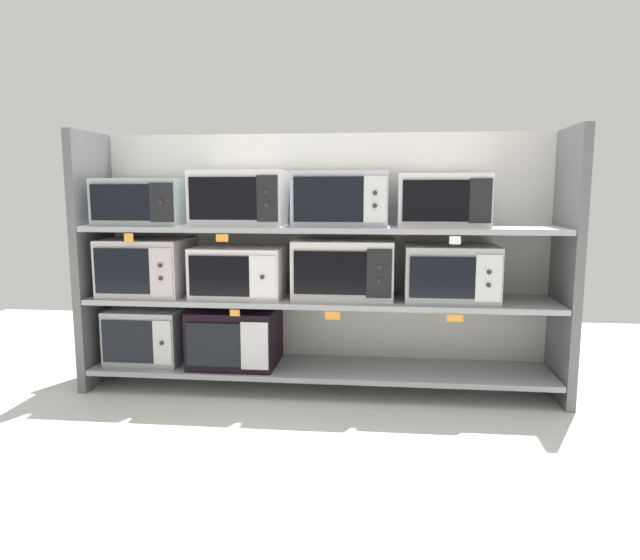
# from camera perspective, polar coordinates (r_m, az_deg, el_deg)

# --- Properties ---
(ground) EXTENTS (6.64, 6.00, 0.02)m
(ground) POSITION_cam_1_polar(r_m,az_deg,el_deg) (2.62, -2.53, -17.75)
(ground) COLOR silver
(back_panel) EXTENTS (2.84, 0.04, 1.49)m
(back_panel) POSITION_cam_1_polar(r_m,az_deg,el_deg) (3.62, 0.45, 2.12)
(back_panel) COLOR beige
(back_panel) RESTS_ON ground
(upright_left) EXTENTS (0.05, 0.47, 1.49)m
(upright_left) POSITION_cam_1_polar(r_m,az_deg,el_deg) (3.76, -20.93, 1.80)
(upright_left) COLOR #5B5B5E
(upright_left) RESTS_ON ground
(upright_right) EXTENTS (0.05, 0.47, 1.49)m
(upright_right) POSITION_cam_1_polar(r_m,az_deg,el_deg) (3.49, 22.66, 1.21)
(upright_right) COLOR #5B5B5E
(upright_right) RESTS_ON ground
(shelf_0) EXTENTS (2.64, 0.47, 0.03)m
(shelf_0) POSITION_cam_1_polar(r_m,az_deg,el_deg) (3.50, 0.00, -8.55)
(shelf_0) COLOR #99999E
(shelf_0) RESTS_ON ground
(microwave_0) EXTENTS (0.44, 0.34, 0.32)m
(microwave_0) POSITION_cam_1_polar(r_m,az_deg,el_deg) (3.70, -16.32, -5.12)
(microwave_0) COLOR #9FA5A4
(microwave_0) RESTS_ON shelf_0
(microwave_1) EXTENTS (0.49, 0.42, 0.34)m
(microwave_1) POSITION_cam_1_polar(r_m,az_deg,el_deg) (3.53, -8.15, -5.38)
(microwave_1) COLOR black
(microwave_1) RESTS_ON shelf_0
(shelf_1) EXTENTS (2.64, 0.47, 0.03)m
(shelf_1) POSITION_cam_1_polar(r_m,az_deg,el_deg) (3.40, 0.00, -1.92)
(shelf_1) COLOR #99999E
(microwave_2) EXTENTS (0.48, 0.43, 0.33)m
(microwave_2) POSITION_cam_1_polar(r_m,az_deg,el_deg) (3.62, -16.31, 1.26)
(microwave_2) COLOR #BEB1B5
(microwave_2) RESTS_ON shelf_1
(microwave_3) EXTENTS (0.51, 0.41, 0.29)m
(microwave_3) POSITION_cam_1_polar(r_m,az_deg,el_deg) (3.45, -7.72, 0.82)
(microwave_3) COLOR silver
(microwave_3) RESTS_ON shelf_1
(microwave_4) EXTENTS (0.56, 0.34, 0.33)m
(microwave_4) POSITION_cam_1_polar(r_m,az_deg,el_deg) (3.35, 2.28, 1.05)
(microwave_4) COLOR silver
(microwave_4) RESTS_ON shelf_1
(microwave_5) EXTENTS (0.50, 0.41, 0.31)m
(microwave_5) POSITION_cam_1_polar(r_m,az_deg,el_deg) (3.37, 12.45, 0.70)
(microwave_5) COLOR #9FA6A3
(microwave_5) RESTS_ON shelf_1
(price_tag_0) EXTENTS (0.06, 0.00, 0.04)m
(price_tag_0) POSITION_cam_1_polar(r_m,az_deg,el_deg) (3.25, -8.22, -3.16)
(price_tag_0) COLOR orange
(price_tag_1) EXTENTS (0.08, 0.00, 0.04)m
(price_tag_1) POSITION_cam_1_polar(r_m,az_deg,el_deg) (3.16, 1.22, -3.47)
(price_tag_1) COLOR orange
(price_tag_2) EXTENTS (0.09, 0.00, 0.04)m
(price_tag_2) POSITION_cam_1_polar(r_m,az_deg,el_deg) (3.17, 12.89, -3.62)
(price_tag_2) COLOR orange
(shelf_2) EXTENTS (2.64, 0.47, 0.03)m
(shelf_2) POSITION_cam_1_polar(r_m,az_deg,el_deg) (3.35, 0.00, 5.01)
(shelf_2) COLOR #99999E
(microwave_6) EXTENTS (0.50, 0.44, 0.26)m
(microwave_6) POSITION_cam_1_polar(r_m,az_deg,el_deg) (3.59, -16.41, 7.25)
(microwave_6) COLOR #97A7A6
(microwave_6) RESTS_ON shelf_2
(microwave_7) EXTENTS (0.52, 0.41, 0.31)m
(microwave_7) POSITION_cam_1_polar(r_m,az_deg,el_deg) (3.42, -7.63, 7.84)
(microwave_7) COLOR silver
(microwave_7) RESTS_ON shelf_2
(microwave_8) EXTENTS (0.52, 0.41, 0.30)m
(microwave_8) POSITION_cam_1_polar(r_m,az_deg,el_deg) (3.32, 2.07, 7.83)
(microwave_8) COLOR #B6B4C2
(microwave_8) RESTS_ON shelf_2
(microwave_9) EXTENTS (0.49, 0.36, 0.29)m
(microwave_9) POSITION_cam_1_polar(r_m,az_deg,el_deg) (3.33, 11.75, 7.54)
(microwave_9) COLOR silver
(microwave_9) RESTS_ON shelf_2
(price_tag_3) EXTENTS (0.05, 0.00, 0.05)m
(price_tag_3) POSITION_cam_1_polar(r_m,az_deg,el_deg) (3.39, -17.96, 3.91)
(price_tag_3) COLOR orange
(price_tag_4) EXTENTS (0.07, 0.00, 0.04)m
(price_tag_4) POSITION_cam_1_polar(r_m,az_deg,el_deg) (3.21, -9.41, 4.02)
(price_tag_4) COLOR orange
(price_tag_5) EXTENTS (0.06, 0.00, 0.04)m
(price_tag_5) POSITION_cam_1_polar(r_m,az_deg,el_deg) (3.11, 12.89, 3.76)
(price_tag_5) COLOR white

